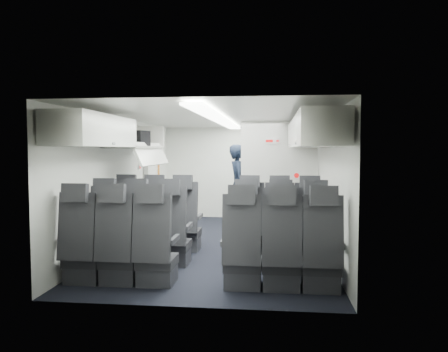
% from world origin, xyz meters
% --- Properties ---
extents(cabin_shell, '(3.41, 6.01, 2.16)m').
position_xyz_m(cabin_shell, '(0.00, 0.00, 1.12)').
color(cabin_shell, black).
rests_on(cabin_shell, ground).
extents(seat_row_front, '(3.33, 0.56, 1.24)m').
position_xyz_m(seat_row_front, '(-0.00, -0.53, 0.40)').
color(seat_row_front, black).
rests_on(seat_row_front, cabin_shell).
extents(seat_row_mid, '(3.33, 0.56, 1.24)m').
position_xyz_m(seat_row_mid, '(-0.00, -1.43, 0.40)').
color(seat_row_mid, black).
rests_on(seat_row_mid, cabin_shell).
extents(seat_row_rear, '(3.33, 0.56, 1.24)m').
position_xyz_m(seat_row_rear, '(-0.00, -2.33, 0.40)').
color(seat_row_rear, black).
rests_on(seat_row_rear, cabin_shell).
extents(overhead_bin_left_rear, '(0.53, 1.80, 0.40)m').
position_xyz_m(overhead_bin_left_rear, '(-1.40, -2.00, 1.86)').
color(overhead_bin_left_rear, white).
rests_on(overhead_bin_left_rear, cabin_shell).
extents(overhead_bin_left_front_open, '(0.64, 1.70, 0.72)m').
position_xyz_m(overhead_bin_left_front_open, '(-1.44, -0.25, 1.74)').
color(overhead_bin_left_front_open, '#9E9E93').
rests_on(overhead_bin_left_front_open, cabin_shell).
extents(overhead_bin_right_rear, '(0.53, 1.80, 0.40)m').
position_xyz_m(overhead_bin_right_rear, '(1.40, -2.00, 1.86)').
color(overhead_bin_right_rear, white).
rests_on(overhead_bin_right_rear, cabin_shell).
extents(overhead_bin_right_front, '(0.53, 1.70, 0.40)m').
position_xyz_m(overhead_bin_right_front, '(1.40, -0.25, 1.86)').
color(overhead_bin_right_front, white).
rests_on(overhead_bin_right_front, cabin_shell).
extents(bulkhead_partition, '(1.40, 0.15, 2.13)m').
position_xyz_m(bulkhead_partition, '(0.98, 0.80, 1.08)').
color(bulkhead_partition, silver).
rests_on(bulkhead_partition, cabin_shell).
extents(galley_unit, '(0.85, 0.52, 1.90)m').
position_xyz_m(galley_unit, '(0.95, 2.72, 0.95)').
color(galley_unit, '#939399').
rests_on(galley_unit, cabin_shell).
extents(boarding_door, '(0.12, 1.27, 1.86)m').
position_xyz_m(boarding_door, '(-1.64, 1.55, 0.95)').
color(boarding_door, silver).
rests_on(boarding_door, cabin_shell).
extents(flight_attendant, '(0.52, 0.69, 1.73)m').
position_xyz_m(flight_attendant, '(0.15, 1.80, 0.87)').
color(flight_attendant, black).
rests_on(flight_attendant, ground).
extents(carry_on_bag, '(0.49, 0.40, 0.25)m').
position_xyz_m(carry_on_bag, '(-1.40, -0.31, 1.81)').
color(carry_on_bag, black).
rests_on(carry_on_bag, overhead_bin_left_front_open).
extents(papers, '(0.21, 0.08, 0.15)m').
position_xyz_m(papers, '(0.34, 1.75, 1.02)').
color(papers, white).
rests_on(papers, flight_attendant).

